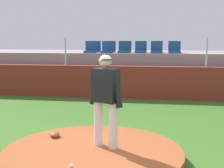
# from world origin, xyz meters

# --- Properties ---
(ground_plane) EXTENTS (60.00, 60.00, 0.00)m
(ground_plane) POSITION_xyz_m (0.00, 0.00, 0.00)
(ground_plane) COLOR #3B6A22
(pitchers_mound) EXTENTS (3.33, 3.33, 0.25)m
(pitchers_mound) POSITION_xyz_m (0.00, 0.00, 0.13)
(pitchers_mound) COLOR #9F4F29
(pitchers_mound) RESTS_ON ground_plane
(pitcher) EXTENTS (0.72, 0.45, 1.77)m
(pitcher) POSITION_xyz_m (0.21, 0.20, 1.28)
(pitcher) COLOR white
(pitcher) RESTS_ON pitchers_mound
(baseball) EXTENTS (0.07, 0.07, 0.07)m
(baseball) POSITION_xyz_m (-0.15, -0.88, 0.29)
(baseball) COLOR white
(baseball) RESTS_ON pitchers_mound
(fielding_glove) EXTENTS (0.28, 0.34, 0.11)m
(fielding_glove) POSITION_xyz_m (-0.95, 0.64, 0.31)
(fielding_glove) COLOR brown
(fielding_glove) RESTS_ON pitchers_mound
(brick_barrier) EXTENTS (17.88, 0.40, 1.25)m
(brick_barrier) POSITION_xyz_m (0.00, 6.64, 0.63)
(brick_barrier) COLOR maroon
(brick_barrier) RESTS_ON ground_plane
(fence_post_left) EXTENTS (0.06, 0.06, 1.09)m
(fence_post_left) POSITION_xyz_m (-2.54, 6.64, 1.80)
(fence_post_left) COLOR silver
(fence_post_left) RESTS_ON brick_barrier
(fence_post_right) EXTENTS (0.06, 0.06, 1.09)m
(fence_post_right) POSITION_xyz_m (2.88, 6.64, 1.80)
(fence_post_right) COLOR silver
(fence_post_right) RESTS_ON brick_barrier
(bleacher_platform) EXTENTS (15.56, 4.21, 1.70)m
(bleacher_platform) POSITION_xyz_m (0.00, 9.35, 0.85)
(bleacher_platform) COLOR gray
(bleacher_platform) RESTS_ON ground_plane
(stadium_chair_0) EXTENTS (0.48, 0.44, 0.50)m
(stadium_chair_0) POSITION_xyz_m (-1.76, 7.75, 1.86)
(stadium_chair_0) COLOR navy
(stadium_chair_0) RESTS_ON bleacher_platform
(stadium_chair_1) EXTENTS (0.48, 0.44, 0.50)m
(stadium_chair_1) POSITION_xyz_m (-1.04, 7.75, 1.86)
(stadium_chair_1) COLOR navy
(stadium_chair_1) RESTS_ON bleacher_platform
(stadium_chair_2) EXTENTS (0.48, 0.44, 0.50)m
(stadium_chair_2) POSITION_xyz_m (-0.33, 7.77, 1.86)
(stadium_chair_2) COLOR navy
(stadium_chair_2) RESTS_ON bleacher_platform
(stadium_chair_3) EXTENTS (0.48, 0.44, 0.50)m
(stadium_chair_3) POSITION_xyz_m (0.37, 7.78, 1.86)
(stadium_chair_3) COLOR navy
(stadium_chair_3) RESTS_ON bleacher_platform
(stadium_chair_4) EXTENTS (0.48, 0.44, 0.50)m
(stadium_chair_4) POSITION_xyz_m (1.02, 7.75, 1.86)
(stadium_chair_4) COLOR navy
(stadium_chair_4) RESTS_ON bleacher_platform
(stadium_chair_5) EXTENTS (0.48, 0.44, 0.50)m
(stadium_chair_5) POSITION_xyz_m (1.76, 7.78, 1.86)
(stadium_chair_5) COLOR navy
(stadium_chair_5) RESTS_ON bleacher_platform
(stadium_chair_6) EXTENTS (0.48, 0.44, 0.50)m
(stadium_chair_6) POSITION_xyz_m (-1.76, 8.67, 1.86)
(stadium_chair_6) COLOR navy
(stadium_chair_6) RESTS_ON bleacher_platform
(stadium_chair_7) EXTENTS (0.48, 0.44, 0.50)m
(stadium_chair_7) POSITION_xyz_m (-1.08, 8.70, 1.86)
(stadium_chair_7) COLOR navy
(stadium_chair_7) RESTS_ON bleacher_platform
(stadium_chair_8) EXTENTS (0.48, 0.44, 0.50)m
(stadium_chair_8) POSITION_xyz_m (-0.35, 8.68, 1.86)
(stadium_chair_8) COLOR navy
(stadium_chair_8) RESTS_ON bleacher_platform
(stadium_chair_9) EXTENTS (0.48, 0.44, 0.50)m
(stadium_chair_9) POSITION_xyz_m (0.33, 8.68, 1.86)
(stadium_chair_9) COLOR navy
(stadium_chair_9) RESTS_ON bleacher_platform
(stadium_chair_10) EXTENTS (0.48, 0.44, 0.50)m
(stadium_chair_10) POSITION_xyz_m (1.03, 8.69, 1.86)
(stadium_chair_10) COLOR navy
(stadium_chair_10) RESTS_ON bleacher_platform
(stadium_chair_11) EXTENTS (0.48, 0.44, 0.50)m
(stadium_chair_11) POSITION_xyz_m (1.76, 8.67, 1.86)
(stadium_chair_11) COLOR navy
(stadium_chair_11) RESTS_ON bleacher_platform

